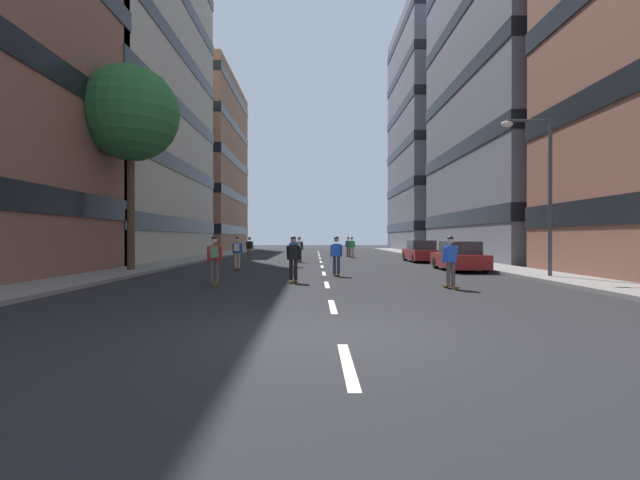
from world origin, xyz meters
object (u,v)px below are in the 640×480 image
skater_2 (250,247)px  skater_4 (451,259)px  streetlamp_right (541,179)px  skater_0 (352,246)px  skater_5 (294,250)px  skater_8 (214,257)px  skater_6 (348,245)px  skater_7 (293,257)px  skater_9 (237,251)px  parked_car_near (421,252)px  skater_3 (299,248)px  parked_car_mid (459,257)px  street_tree_near (131,114)px  skater_1 (336,254)px

skater_2 → skater_4: (9.43, -18.14, 0.00)m
streetlamp_right → skater_0: size_ratio=3.65×
skater_4 → skater_5: size_ratio=1.00×
skater_5 → skater_4: bearing=-62.1°
skater_8 → skater_4: bearing=-8.0°
skater_0 → skater_8: bearing=-107.7°
skater_6 → skater_7: 22.64m
skater_4 → skater_9: (-8.68, 8.67, 0.03)m
skater_4 → skater_6: (-1.55, 24.39, 0.03)m
skater_5 → skater_6: 14.09m
skater_0 → skater_2: same height
parked_car_near → skater_6: size_ratio=2.47×
skater_4 → skater_6: same height
skater_3 → skater_7: same height
skater_8 → parked_car_mid: bearing=31.4°
skater_2 → skater_5: bearing=-63.1°
parked_car_mid → skater_5: bearing=160.8°
street_tree_near → skater_3: 13.56m
skater_7 → skater_8: same height
skater_8 → skater_7: bearing=18.2°
parked_car_mid → skater_1: 7.20m
skater_6 → skater_1: bearing=-96.0°
skater_9 → skater_8: bearing=-86.2°
parked_car_near → skater_8: size_ratio=2.47×
skater_7 → skater_9: bearing=116.6°
skater_5 → skater_7: 8.89m
parked_car_near → streetlamp_right: bearing=-81.8°
street_tree_near → skater_6: (12.09, 17.29, -6.80)m
skater_5 → skater_2: bearing=116.9°
skater_1 → skater_9: 6.35m
skater_0 → skater_7: bearing=-101.1°
parked_car_mid → skater_4: (-2.91, -7.93, 0.29)m
skater_1 → skater_3: (-2.04, 10.81, 0.03)m
parked_car_mid → skater_5: 9.21m
street_tree_near → skater_9: 8.57m
skater_2 → skater_5: 8.06m
parked_car_near → skater_2: 12.51m
parked_car_mid → skater_3: bearing=137.8°
skater_0 → skater_1: bearing=-97.1°
parked_car_mid → skater_7: skater_7 is taller
skater_2 → skater_7: bearing=-75.9°
streetlamp_right → skater_2: bearing=133.7°
streetlamp_right → skater_4: 6.59m
streetlamp_right → skater_6: size_ratio=3.65×
street_tree_near → skater_6: size_ratio=5.65×
skater_4 → skater_5: (-5.79, 10.95, 0.03)m
skater_6 → skater_7: bearing=-99.7°
streetlamp_right → skater_5: bearing=144.0°
skater_1 → skater_6: bearing=84.0°
parked_car_mid → streetlamp_right: size_ratio=0.68×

